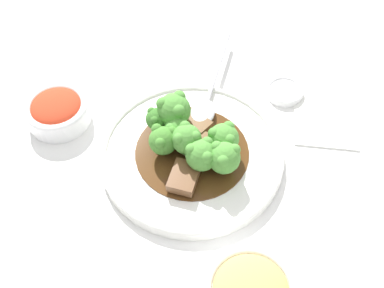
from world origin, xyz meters
TOP-DOWN VIEW (x-y plane):
  - ground_plane at (0.00, 0.00)m, footprint 4.00×4.00m
  - main_plate at (0.00, 0.00)m, footprint 0.28×0.28m
  - beef_strip_0 at (0.05, 0.00)m, footprint 0.05×0.04m
  - beef_strip_1 at (-0.01, 0.02)m, footprint 0.05×0.03m
  - beef_strip_2 at (-0.05, -0.01)m, footprint 0.05×0.06m
  - broccoli_floret_0 at (-0.03, -0.06)m, footprint 0.03×0.03m
  - broccoli_floret_1 at (0.03, 0.02)m, footprint 0.05×0.05m
  - broccoli_floret_2 at (-0.02, -0.03)m, footprint 0.04×0.04m
  - broccoli_floret_3 at (0.01, -0.04)m, footprint 0.04×0.04m
  - broccoli_floret_4 at (-0.04, -0.04)m, footprint 0.05×0.05m
  - broccoli_floret_5 at (0.01, -0.01)m, footprint 0.04×0.04m
  - broccoli_floret_6 at (0.03, 0.05)m, footprint 0.05×0.05m
  - broccoli_floret_7 at (-0.01, 0.04)m, footprint 0.05×0.05m
  - serving_spoon at (-0.09, 0.00)m, footprint 0.23×0.05m
  - side_bowl_kimchi at (-0.03, -0.23)m, footprint 0.10×0.10m
  - sauce_dish at (-0.16, 0.13)m, footprint 0.06×0.06m
  - paper_napkin at (-0.11, 0.20)m, footprint 0.11×0.11m

SIDE VIEW (x-z plane):
  - ground_plane at x=0.00m, z-range 0.00..0.00m
  - paper_napkin at x=-0.11m, z-range 0.00..0.01m
  - sauce_dish at x=-0.16m, z-range 0.00..0.01m
  - main_plate at x=0.00m, z-range 0.00..0.02m
  - side_bowl_kimchi at x=-0.03m, z-range 0.00..0.05m
  - beef_strip_1 at x=-0.01m, z-range 0.02..0.03m
  - beef_strip_2 at x=-0.05m, z-range 0.02..0.03m
  - serving_spoon at x=-0.09m, z-range 0.02..0.03m
  - beef_strip_0 at x=0.05m, z-range 0.02..0.03m
  - broccoli_floret_2 at x=-0.02m, z-range 0.02..0.06m
  - broccoli_floret_0 at x=-0.03m, z-range 0.02..0.06m
  - broccoli_floret_3 at x=0.01m, z-range 0.02..0.07m
  - broccoli_floret_7 at x=-0.01m, z-range 0.02..0.07m
  - broccoli_floret_1 at x=0.03m, z-range 0.02..0.07m
  - broccoli_floret_6 at x=0.03m, z-range 0.02..0.08m
  - broccoli_floret_5 at x=0.01m, z-range 0.02..0.08m
  - broccoli_floret_4 at x=-0.04m, z-range 0.02..0.09m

